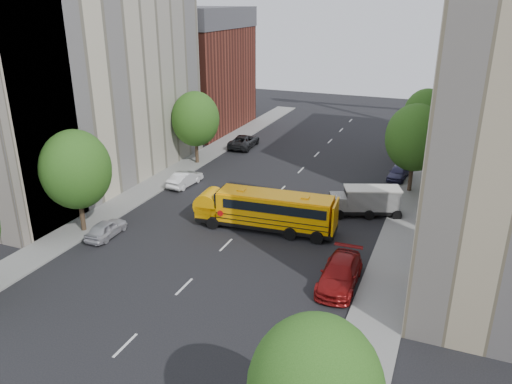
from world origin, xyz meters
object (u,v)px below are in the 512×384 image
Objects in this scene: street_tree_4 at (415,138)px; parked_car_2 at (244,141)px; street_tree_2 at (195,119)px; school_bus at (265,209)px; parked_car_0 at (106,229)px; street_tree_1 at (76,170)px; parked_car_5 at (402,147)px; street_tree_5 at (426,114)px; parked_car_4 at (398,172)px; parked_car_3 at (340,274)px; safari_truck at (366,201)px; parked_car_1 at (185,179)px.

parked_car_2 is (-19.80, 7.54, -4.32)m from street_tree_4.
street_tree_2 is 22.00m from street_tree_4.
parked_car_0 is (-10.40, -5.69, -1.04)m from school_bus.
street_tree_1 is 36.40m from parked_car_5.
street_tree_5 is at bearing 90.00° from street_tree_4.
parked_car_2 is at bearing 159.16° from street_tree_4.
parked_car_3 is at bearing -86.96° from parked_car_4.
safari_truck is at bearing 30.12° from street_tree_1.
street_tree_5 is 1.97× the size of parked_car_0.
street_tree_4 is at bearing -90.00° from street_tree_5.
school_bus is (12.60, 5.59, -3.26)m from street_tree_1.
street_tree_2 is at bearing 139.69° from safari_truck.
parked_car_1 is 25.70m from parked_car_5.
parked_car_0 is 11.66m from parked_car_1.
parked_car_4 is (-1.40, 3.03, -4.39)m from street_tree_4.
street_tree_2 is 1.42× the size of parked_car_2.
safari_truck is at bearing 136.52° from parked_car_2.
parked_car_3 is (7.20, -5.74, -0.90)m from school_bus.
parked_car_0 is at bearing -2.83° from street_tree_1.
street_tree_4 is 15.93m from school_bus.
parked_car_5 reaches higher than parked_car_2.
street_tree_4 is 1.49× the size of parked_car_3.
parked_car_1 is 13.98m from parked_car_2.
parked_car_5 is (-2.13, 0.21, -3.94)m from street_tree_5.
parked_car_2 reaches higher than parked_car_4.
street_tree_1 is 18.00m from street_tree_2.
parked_car_3 is (17.60, -25.70, 0.03)m from parked_car_2.
street_tree_5 is 4.48m from parked_car_5.
parked_car_1 is at bearing 157.93° from safari_truck.
parked_car_5 is at bearing 69.21° from school_bus.
street_tree_4 is 21.62m from parked_car_2.
school_bus is (-9.40, -24.41, -3.01)m from street_tree_5.
school_bus is 17.42m from parked_car_4.
street_tree_1 is at bearing 178.00° from parked_car_3.
parked_car_3 is at bearing 121.03° from parked_car_2.
street_tree_4 is at bearing 0.00° from street_tree_2.
parked_car_4 is (18.40, 9.47, 0.00)m from parked_car_1.
parked_car_4 reaches higher than parked_car_0.
street_tree_4 reaches higher than safari_truck.
parked_car_5 is (17.67, 18.66, 0.07)m from parked_car_1.
parked_car_1 is 21.14m from parked_car_3.
street_tree_2 is at bearing 180.00° from street_tree_4.
parked_car_4 is at bearing 86.30° from parked_car_3.
parked_car_5 is at bearing 99.72° from parked_car_4.
street_tree_1 is at bearing -124.59° from parked_car_5.
school_bus is 8.70m from safari_truck.
parked_car_5 is (19.87, 12.21, -4.06)m from street_tree_2.
street_tree_4 reaches higher than parked_car_5.
school_bus is (-9.40, -12.41, -3.38)m from street_tree_4.
parked_car_5 is at bearing -168.57° from parked_car_2.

